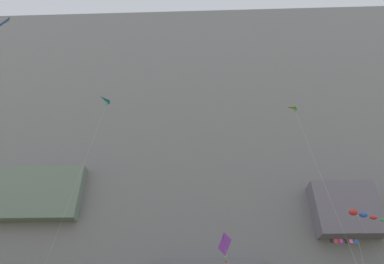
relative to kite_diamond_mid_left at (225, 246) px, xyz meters
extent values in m
cube|color=gray|center=(-0.85, 33.32, 25.53)|extent=(180.00, 31.52, 71.38)
cube|color=gray|center=(-28.35, 16.60, 13.05)|extent=(13.82, 2.03, 8.96)
cube|color=slate|center=(19.49, 16.41, 9.57)|extent=(9.52, 3.70, 8.18)
cube|color=purple|center=(-0.02, 0.11, 0.25)|extent=(1.23, 1.71, 2.05)
cylinder|color=black|center=(-0.02, 0.11, 0.25)|extent=(0.28, 0.29, 1.67)
cube|color=#CC3399|center=(0.02, 0.11, -0.51)|extent=(0.22, 0.14, 0.12)
cube|color=#8CCC33|center=(-0.02, 0.11, -0.94)|extent=(0.17, 0.21, 0.12)
cube|color=red|center=(0.01, 0.11, -1.37)|extent=(0.18, 0.20, 0.12)
cube|color=blue|center=(-19.31, -13.74, 15.56)|extent=(2.04, 1.42, 2.30)
cylinder|color=black|center=(-19.31, -13.74, 15.56)|extent=(0.24, 0.88, 1.81)
pyramid|color=#8CCC33|center=(8.17, -3.86, 13.21)|extent=(1.15, 0.99, 0.18)
cube|color=green|center=(8.04, -3.58, 13.14)|extent=(0.15, 0.27, 0.30)
cylinder|color=silver|center=(8.36, -6.24, 1.55)|extent=(0.65, 5.34, 23.18)
ellipsoid|color=red|center=(16.35, 7.39, 5.86)|extent=(1.50, 1.20, 0.88)
ellipsoid|color=blue|center=(17.75, 7.94, 5.73)|extent=(1.43, 1.06, 0.74)
ellipsoid|color=red|center=(19.14, 8.49, 5.59)|extent=(1.37, 0.92, 0.60)
ellipsoid|color=green|center=(20.54, 9.04, 5.45)|extent=(1.31, 0.79, 0.46)
pyramid|color=teal|center=(-14.89, 3.73, 20.84)|extent=(1.56, 1.81, 0.36)
cube|color=teal|center=(-15.33, 3.94, 20.77)|extent=(0.44, 0.25, 0.50)
cylinder|color=silver|center=(-16.69, 2.01, 5.37)|extent=(2.74, 3.89, 30.81)
cylinder|color=black|center=(9.48, -3.89, -0.53)|extent=(2.52, 0.32, 0.02)
cube|color=blue|center=(10.53, -3.77, -0.71)|extent=(0.30, 0.08, 0.33)
cube|color=pink|center=(10.11, -3.82, -0.71)|extent=(0.30, 0.08, 0.33)
cube|color=black|center=(9.69, -3.87, -0.71)|extent=(0.30, 0.08, 0.33)
cube|color=#CC3399|center=(9.27, -3.92, -0.71)|extent=(0.29, 0.06, 0.33)
cube|color=red|center=(8.85, -3.97, -0.71)|extent=(0.30, 0.08, 0.33)
cube|color=black|center=(8.43, -4.02, -0.71)|extent=(0.29, 0.06, 0.33)
camera|label=1|loc=(-2.18, -31.26, -8.33)|focal=30.32mm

